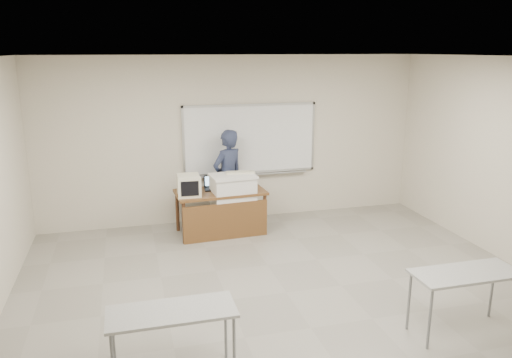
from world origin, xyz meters
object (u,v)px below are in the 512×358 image
object	(u,v)px
whiteboard	(250,140)
instructor_desk	(222,204)
keyboard	(240,172)
presenter	(228,178)
podium	(233,204)
laptop	(213,186)
mouse	(251,187)
crt_monitor	(189,185)

from	to	relation	value
whiteboard	instructor_desk	size ratio (longest dim) A/B	1.64
keyboard	presenter	world-z (taller)	presenter
podium	laptop	world-z (taller)	podium
podium	presenter	bearing A→B (deg)	83.77
whiteboard	keyboard	distance (m)	0.88
whiteboard	keyboard	bearing A→B (deg)	-116.97
laptop	whiteboard	bearing A→B (deg)	36.68
laptop	mouse	xyz separation A→B (m)	(0.65, -0.10, -0.03)
mouse	presenter	xyz separation A→B (m)	(-0.34, 0.32, 0.10)
whiteboard	laptop	bearing A→B (deg)	-147.25
whiteboard	crt_monitor	bearing A→B (deg)	-147.62
instructor_desk	podium	distance (m)	0.20
keyboard	presenter	size ratio (longest dim) A/B	0.28
podium	keyboard	size ratio (longest dim) A/B	2.15
podium	laptop	bearing A→B (deg)	135.23
instructor_desk	mouse	size ratio (longest dim) A/B	14.94
mouse	keyboard	distance (m)	0.36
crt_monitor	mouse	size ratio (longest dim) A/B	4.19
podium	crt_monitor	world-z (taller)	crt_monitor
podium	keyboard	world-z (taller)	keyboard
instructor_desk	crt_monitor	bearing A→B (deg)	177.96
crt_monitor	laptop	xyz separation A→B (m)	(0.45, 0.28, -0.11)
whiteboard	crt_monitor	distance (m)	1.58
instructor_desk	podium	size ratio (longest dim) A/B	1.45
podium	mouse	distance (m)	0.45
crt_monitor	mouse	world-z (taller)	crt_monitor
mouse	keyboard	world-z (taller)	keyboard
mouse	instructor_desk	bearing A→B (deg)	-156.97
crt_monitor	laptop	distance (m)	0.54
mouse	presenter	size ratio (longest dim) A/B	0.06
instructor_desk	presenter	bearing A→B (deg)	62.94
keyboard	presenter	distance (m)	0.46
crt_monitor	podium	bearing A→B (deg)	3.93
crt_monitor	keyboard	world-z (taller)	crt_monitor
whiteboard	podium	size ratio (longest dim) A/B	2.38
laptop	keyboard	world-z (taller)	keyboard
whiteboard	podium	distance (m)	1.32
podium	mouse	size ratio (longest dim) A/B	10.32
instructor_desk	crt_monitor	size ratio (longest dim) A/B	3.57
instructor_desk	podium	xyz separation A→B (m)	(0.20, 0.01, -0.03)
instructor_desk	mouse	distance (m)	0.61
crt_monitor	laptop	size ratio (longest dim) A/B	1.40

